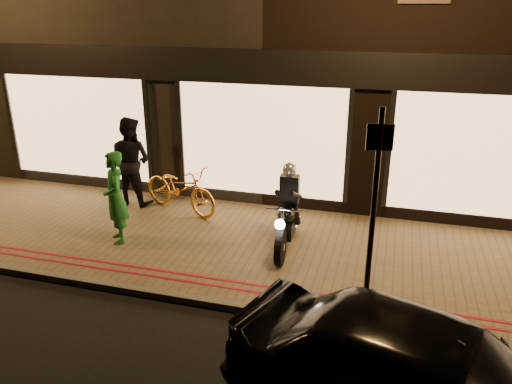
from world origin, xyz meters
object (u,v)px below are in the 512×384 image
motorcycle (287,216)px  person_green (115,198)px  bicycle_gold (180,188)px  sign_post (374,203)px

motorcycle → person_green: 3.19m
motorcycle → person_green: size_ratio=1.11×
bicycle_gold → sign_post: bearing=-102.3°
motorcycle → bicycle_gold: size_ratio=0.98×
motorcycle → bicycle_gold: motorcycle is taller
motorcycle → sign_post: size_ratio=0.65×
bicycle_gold → motorcycle: bearing=-90.7°
motorcycle → bicycle_gold: 2.77m
sign_post → person_green: 4.85m
person_green → sign_post: bearing=39.6°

